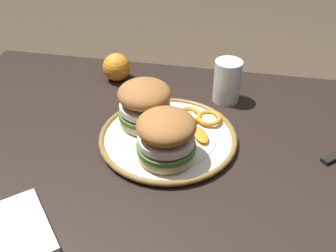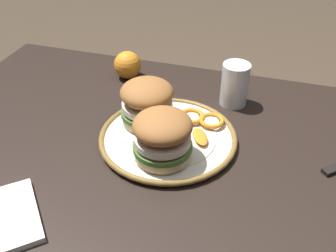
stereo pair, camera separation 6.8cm
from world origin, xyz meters
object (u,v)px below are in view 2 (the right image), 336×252
whole_orange (128,65)px  dining_table (182,195)px  drinking_glass (234,87)px  sandwich_half_left (163,135)px  sandwich_half_right (147,102)px  dinner_plate (168,137)px

whole_orange → dining_table: bearing=128.9°
drinking_glass → whole_orange: drinking_glass is taller
sandwich_half_left → whole_orange: (0.20, -0.31, -0.03)m
sandwich_half_left → whole_orange: size_ratio=2.17×
drinking_glass → whole_orange: bearing=-8.9°
sandwich_half_right → drinking_glass: (-0.17, -0.16, -0.02)m
dining_table → sandwich_half_right: bearing=-40.2°
dinner_plate → sandwich_half_left: (-0.01, 0.07, 0.06)m
drinking_glass → whole_orange: 0.30m
sandwich_half_left → drinking_glass: 0.28m
drinking_glass → dinner_plate: bearing=60.0°
dinner_plate → drinking_glass: size_ratio=2.82×
dining_table → drinking_glass: drinking_glass is taller
sandwich_half_right → drinking_glass: bearing=-137.5°
sandwich_half_left → dining_table: bearing=-159.9°
sandwich_half_left → drinking_glass: (-0.10, -0.26, -0.02)m
dinner_plate → drinking_glass: 0.23m
dining_table → sandwich_half_right: (0.11, -0.09, 0.17)m
dinner_plate → sandwich_half_right: bearing=-31.6°
dining_table → dinner_plate: (0.05, -0.05, 0.11)m
dinner_plate → sandwich_half_left: size_ratio=1.86×
dining_table → whole_orange: whole_orange is taller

